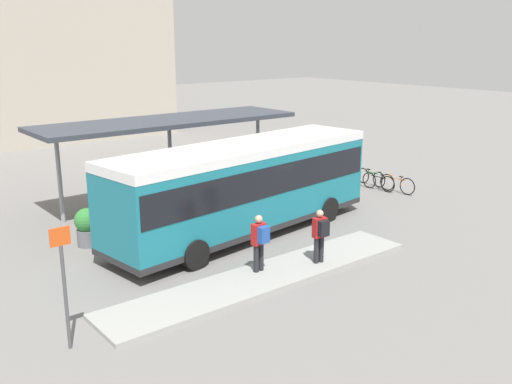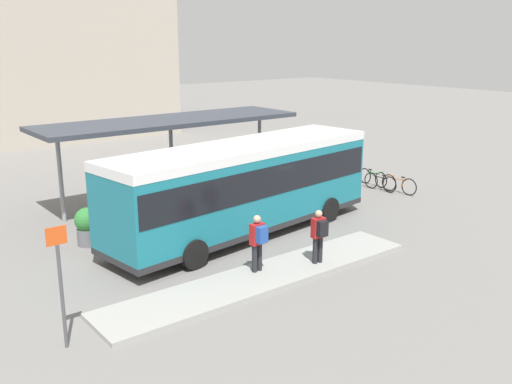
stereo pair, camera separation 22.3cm
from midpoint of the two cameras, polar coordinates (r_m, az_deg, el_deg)
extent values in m
plane|color=slate|center=(19.95, -0.85, -4.21)|extent=(120.00, 120.00, 0.00)
cube|color=#9E9E99|center=(16.35, 1.24, -8.46)|extent=(10.04, 1.80, 0.12)
cube|color=#197284|center=(19.44, -0.87, 0.71)|extent=(10.58, 3.74, 2.83)
cube|color=white|center=(19.17, -0.89, 4.37)|extent=(10.60, 3.76, 0.30)
cube|color=black|center=(19.36, -0.88, 1.68)|extent=(10.38, 3.74, 0.99)
cube|color=black|center=(23.16, 8.33, 3.75)|extent=(0.36, 2.28, 1.09)
cube|color=#28282B|center=(19.81, -0.86, -2.98)|extent=(10.59, 3.75, 0.20)
cylinder|color=black|center=(22.81, 2.84, -0.53)|extent=(0.94, 0.39, 0.92)
cylinder|color=black|center=(21.35, 7.59, -1.75)|extent=(0.94, 0.39, 0.92)
cylinder|color=black|center=(18.77, -10.50, -4.25)|extent=(0.94, 0.39, 0.92)
cylinder|color=black|center=(16.96, -5.86, -6.20)|extent=(0.94, 0.39, 0.92)
cylinder|color=#232328|center=(16.36, 0.25, -6.66)|extent=(0.15, 0.15, 0.82)
cylinder|color=#232328|center=(16.47, 0.73, -6.50)|extent=(0.15, 0.15, 0.82)
cube|color=#B21E1E|center=(16.16, 0.50, -4.21)|extent=(0.42, 0.24, 0.62)
cube|color=#234CA3|center=(16.01, 1.00, -4.29)|extent=(0.32, 0.22, 0.47)
sphere|color=tan|center=(16.02, 0.50, -2.72)|extent=(0.22, 0.22, 0.22)
cylinder|color=#232328|center=(17.07, 6.31, -5.84)|extent=(0.15, 0.15, 0.80)
cylinder|color=#232328|center=(17.17, 6.80, -5.73)|extent=(0.15, 0.15, 0.80)
cube|color=#B21E1E|center=(16.89, 6.63, -3.56)|extent=(0.43, 0.27, 0.60)
cube|color=black|center=(16.72, 7.04, -3.66)|extent=(0.33, 0.24, 0.46)
sphere|color=tan|center=(16.76, 6.67, -2.17)|extent=(0.22, 0.22, 0.22)
torus|color=black|center=(26.15, 13.40, 0.91)|extent=(0.10, 0.76, 0.76)
torus|color=black|center=(25.61, 15.30, 0.49)|extent=(0.10, 0.76, 0.76)
cylinder|color=orange|center=(25.82, 14.37, 1.24)|extent=(0.10, 0.81, 0.04)
cylinder|color=orange|center=(25.73, 14.71, 1.03)|extent=(0.04, 0.04, 0.38)
cube|color=black|center=(25.69, 14.74, 1.44)|extent=(0.08, 0.18, 0.04)
cylinder|color=orange|center=(26.02, 13.63, 1.60)|extent=(0.48, 0.07, 0.03)
torus|color=black|center=(26.43, 11.67, 1.13)|extent=(0.09, 0.74, 0.74)
torus|color=black|center=(25.86, 13.44, 0.73)|extent=(0.09, 0.74, 0.74)
cylinder|color=black|center=(26.09, 12.58, 1.45)|extent=(0.09, 0.78, 0.04)
cylinder|color=black|center=(26.00, 12.89, 1.25)|extent=(0.04, 0.04, 0.36)
cube|color=black|center=(25.96, 12.91, 1.63)|extent=(0.08, 0.18, 0.04)
cylinder|color=black|center=(26.29, 11.88, 1.79)|extent=(0.48, 0.06, 0.03)
torus|color=black|center=(26.66, 12.62, 1.19)|extent=(0.08, 0.73, 0.73)
torus|color=black|center=(27.31, 11.08, 1.60)|extent=(0.08, 0.73, 0.73)
cylinder|color=#287F3D|center=(26.93, 11.86, 1.89)|extent=(0.07, 0.77, 0.04)
cylinder|color=#287F3D|center=(27.06, 11.58, 1.84)|extent=(0.04, 0.04, 0.36)
cube|color=black|center=(27.02, 11.60, 2.21)|extent=(0.08, 0.18, 0.04)
cylinder|color=#287F3D|center=(26.65, 12.50, 1.91)|extent=(0.48, 0.05, 0.03)
cube|color=#383D47|center=(23.56, -8.32, 7.04)|extent=(10.91, 3.19, 0.18)
cylinder|color=gray|center=(21.99, -18.67, 1.25)|extent=(0.16, 0.16, 3.27)
cylinder|color=gray|center=(26.42, 0.59, 4.26)|extent=(0.16, 0.16, 3.27)
cylinder|color=gray|center=(23.86, -8.16, 2.94)|extent=(0.16, 0.16, 3.27)
cylinder|color=slate|center=(19.61, -16.11, -4.31)|extent=(0.71, 0.71, 0.56)
sphere|color=#337F38|center=(19.43, -16.23, -2.68)|extent=(0.82, 0.82, 0.82)
cylinder|color=slate|center=(23.22, -0.72, -0.82)|extent=(0.70, 0.70, 0.46)
sphere|color=#337F38|center=(23.08, -0.73, 0.45)|extent=(0.81, 0.81, 0.81)
cylinder|color=#4C4C51|center=(13.14, -18.35, -9.95)|extent=(0.08, 0.08, 2.40)
cube|color=#D84C19|center=(12.63, -18.87, -4.17)|extent=(0.44, 0.03, 0.40)
camera|label=1|loc=(0.11, -89.68, 0.09)|focal=40.00mm
camera|label=2|loc=(0.11, 90.32, -0.09)|focal=40.00mm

